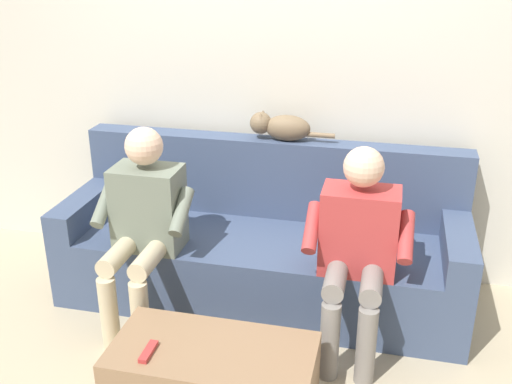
{
  "coord_description": "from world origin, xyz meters",
  "views": [
    {
      "loc": [
        -0.71,
        3.05,
        2.05
      ],
      "look_at": [
        0.0,
        0.05,
        0.76
      ],
      "focal_mm": 41.91,
      "sensor_mm": 36.0,
      "label": 1
    }
  ],
  "objects_px": {
    "couch": "(263,248)",
    "remote_red": "(148,352)",
    "cat_on_backrest": "(281,126)",
    "coffee_table": "(213,379)",
    "person_left_seated": "(358,241)",
    "person_right_seated": "(144,218)"
  },
  "relations": [
    {
      "from": "person_left_seated",
      "to": "person_right_seated",
      "type": "relative_size",
      "value": 0.98
    },
    {
      "from": "coffee_table",
      "to": "person_left_seated",
      "type": "distance_m",
      "value": 0.99
    },
    {
      "from": "person_right_seated",
      "to": "person_left_seated",
      "type": "bearing_deg",
      "value": -179.96
    },
    {
      "from": "couch",
      "to": "cat_on_backrest",
      "type": "relative_size",
      "value": 4.59
    },
    {
      "from": "person_right_seated",
      "to": "cat_on_backrest",
      "type": "bearing_deg",
      "value": -133.44
    },
    {
      "from": "coffee_table",
      "to": "cat_on_backrest",
      "type": "bearing_deg",
      "value": -92.04
    },
    {
      "from": "person_right_seated",
      "to": "cat_on_backrest",
      "type": "relative_size",
      "value": 2.17
    },
    {
      "from": "couch",
      "to": "remote_red",
      "type": "relative_size",
      "value": 16.26
    },
    {
      "from": "coffee_table",
      "to": "cat_on_backrest",
      "type": "relative_size",
      "value": 1.79
    },
    {
      "from": "couch",
      "to": "remote_red",
      "type": "xyz_separation_m",
      "value": [
        0.27,
        1.16,
        0.04
      ]
    },
    {
      "from": "couch",
      "to": "cat_on_backrest",
      "type": "height_order",
      "value": "cat_on_backrest"
    },
    {
      "from": "person_left_seated",
      "to": "cat_on_backrest",
      "type": "relative_size",
      "value": 2.13
    },
    {
      "from": "person_left_seated",
      "to": "remote_red",
      "type": "height_order",
      "value": "person_left_seated"
    },
    {
      "from": "person_right_seated",
      "to": "cat_on_backrest",
      "type": "xyz_separation_m",
      "value": [
        -0.64,
        -0.67,
        0.38
      ]
    },
    {
      "from": "person_left_seated",
      "to": "couch",
      "type": "bearing_deg",
      "value": -34.72
    },
    {
      "from": "couch",
      "to": "person_left_seated",
      "type": "xyz_separation_m",
      "value": [
        -0.59,
        0.41,
        0.32
      ]
    },
    {
      "from": "couch",
      "to": "cat_on_backrest",
      "type": "bearing_deg",
      "value": -100.16
    },
    {
      "from": "couch",
      "to": "remote_red",
      "type": "distance_m",
      "value": 1.2
    },
    {
      "from": "person_left_seated",
      "to": "person_right_seated",
      "type": "distance_m",
      "value": 1.18
    },
    {
      "from": "couch",
      "to": "remote_red",
      "type": "height_order",
      "value": "couch"
    },
    {
      "from": "cat_on_backrest",
      "to": "person_left_seated",
      "type": "bearing_deg",
      "value": 128.92
    },
    {
      "from": "coffee_table",
      "to": "cat_on_backrest",
      "type": "xyz_separation_m",
      "value": [
        -0.05,
        -1.33,
        0.84
      ]
    }
  ]
}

